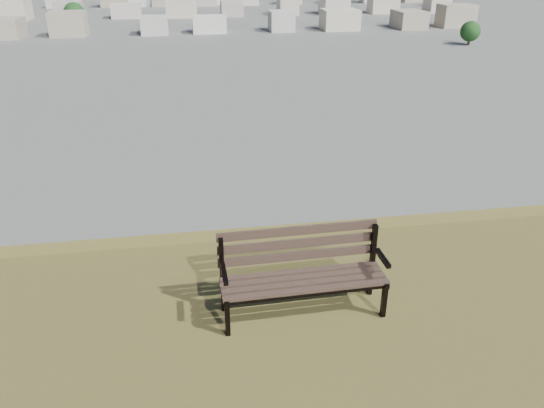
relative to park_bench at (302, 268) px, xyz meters
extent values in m
cube|color=#463428|center=(0.01, -0.26, -0.08)|extent=(1.67, 0.12, 0.03)
cube|color=#463428|center=(0.00, -0.15, -0.08)|extent=(1.67, 0.12, 0.03)
cube|color=#463428|center=(0.00, -0.04, -0.08)|extent=(1.67, 0.12, 0.03)
cube|color=#463428|center=(0.00, 0.07, -0.08)|extent=(1.67, 0.12, 0.03)
cube|color=#463428|center=(0.00, 0.14, 0.06)|extent=(1.67, 0.07, 0.09)
cube|color=#463428|center=(0.00, 0.17, 0.20)|extent=(1.67, 0.07, 0.09)
cube|color=#463428|center=(0.00, 0.19, 0.33)|extent=(1.67, 0.07, 0.09)
cube|color=black|center=(-0.79, -0.30, -0.29)|extent=(0.05, 0.06, 0.41)
cube|color=black|center=(-0.80, 0.10, -0.07)|extent=(0.05, 0.06, 0.85)
cube|color=black|center=(-0.79, -0.11, -0.11)|extent=(0.06, 0.46, 0.05)
cube|color=black|center=(-0.79, -0.16, 0.12)|extent=(0.05, 0.33, 0.04)
cube|color=black|center=(0.80, -0.26, -0.29)|extent=(0.05, 0.06, 0.41)
cube|color=black|center=(0.79, 0.14, -0.07)|extent=(0.05, 0.06, 0.85)
cube|color=black|center=(0.80, -0.08, -0.11)|extent=(0.06, 0.46, 0.05)
cube|color=black|center=(0.80, -0.12, 0.12)|extent=(0.05, 0.33, 0.04)
cube|color=black|center=(0.01, -0.27, -0.13)|extent=(1.67, 0.08, 0.04)
cube|color=black|center=(0.00, 0.08, -0.13)|extent=(1.67, 0.08, 0.04)
cone|color=brown|center=(1.07, 0.74, -0.40)|extent=(0.08, 0.08, 0.18)
cube|color=beige|center=(-61.33, 197.54, -21.99)|extent=(11.00, 11.00, 7.00)
cube|color=#AA9D92|center=(-37.33, 197.54, -21.99)|extent=(11.00, 11.00, 7.00)
cube|color=beige|center=(-13.33, 197.54, -21.99)|extent=(11.00, 11.00, 7.00)
cube|color=#B7B7BC|center=(10.67, 197.54, -21.99)|extent=(11.00, 11.00, 7.00)
cube|color=beige|center=(34.67, 197.54, -21.99)|extent=(11.00, 11.00, 7.00)
cube|color=tan|center=(58.67, 197.54, -21.99)|extent=(11.00, 11.00, 7.00)
cube|color=beige|center=(82.67, 197.54, -21.99)|extent=(11.00, 11.00, 7.00)
cube|color=#BBB3AA|center=(106.67, 197.54, -21.99)|extent=(11.00, 11.00, 7.00)
cube|color=beige|center=(-73.33, 247.54, -21.99)|extent=(11.00, 11.00, 7.00)
cube|color=#B7B7BC|center=(-49.33, 247.54, -21.99)|extent=(11.00, 11.00, 7.00)
cube|color=beige|center=(-25.33, 247.54, -21.99)|extent=(11.00, 11.00, 7.00)
cube|color=tan|center=(-1.33, 247.54, -21.99)|extent=(11.00, 11.00, 7.00)
cube|color=beige|center=(22.67, 247.54, -21.99)|extent=(11.00, 11.00, 7.00)
cube|color=#BBB3AA|center=(46.67, 247.54, -21.99)|extent=(11.00, 11.00, 7.00)
cube|color=beige|center=(70.67, 247.54, -21.99)|extent=(11.00, 11.00, 7.00)
cube|color=#AA9D92|center=(94.67, 247.54, -21.99)|extent=(11.00, 11.00, 7.00)
cube|color=beige|center=(118.67, 247.54, -21.99)|extent=(11.00, 11.00, 7.00)
cube|color=tan|center=(-85.33, 297.54, -21.99)|extent=(11.00, 11.00, 7.00)
cube|color=beige|center=(-61.33, 297.54, -21.99)|extent=(11.00, 11.00, 7.00)
cube|color=#BBB3AA|center=(-37.33, 297.54, -21.99)|extent=(11.00, 11.00, 7.00)
cylinder|color=#38221C|center=(88.67, 157.54, -24.44)|extent=(0.80, 0.80, 2.10)
sphere|color=#113215|center=(88.67, 157.54, -21.29)|extent=(6.30, 6.30, 6.30)
cylinder|color=#38221C|center=(-41.33, 217.54, -24.14)|extent=(0.80, 0.80, 2.70)
sphere|color=#113215|center=(-41.33, 217.54, -20.09)|extent=(8.10, 8.10, 8.10)
cylinder|color=#38221C|center=(128.67, 277.54, -24.52)|extent=(0.80, 0.80, 1.95)
cylinder|color=#38221C|center=(38.67, 297.54, -24.44)|extent=(0.80, 0.80, 2.10)
camera|label=1|loc=(-1.02, -4.42, 2.93)|focal=35.00mm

